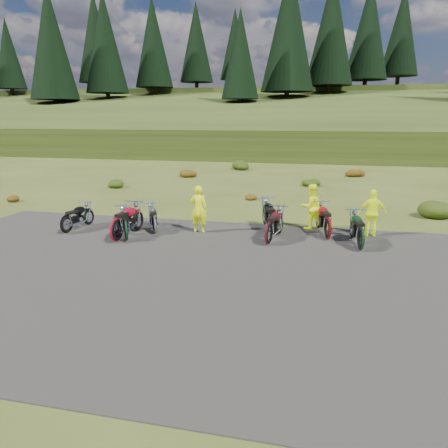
% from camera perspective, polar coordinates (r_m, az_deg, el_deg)
% --- Properties ---
extents(ground, '(300.00, 300.00, 0.00)m').
position_cam_1_polar(ground, '(14.04, -1.54, -3.72)').
color(ground, '#3D4D19').
rests_on(ground, ground).
extents(gravel_pad, '(20.00, 12.00, 0.04)m').
position_cam_1_polar(gravel_pad, '(12.23, -3.93, -6.48)').
color(gravel_pad, black).
rests_on(gravel_pad, ground).
extents(hill_slope, '(300.00, 45.97, 9.37)m').
position_cam_1_polar(hill_slope, '(63.18, 10.20, 9.85)').
color(hill_slope, '#2B3612').
rests_on(hill_slope, ground).
extents(hill_plateau, '(300.00, 90.00, 9.17)m').
position_cam_1_polar(hill_plateau, '(123.06, 11.83, 11.66)').
color(hill_plateau, '#2B3612').
rests_on(hill_plateau, ground).
extents(conifer_13, '(5.72, 5.72, 15.00)m').
position_cam_1_polar(conifer_13, '(98.51, -26.37, 19.34)').
color(conifer_13, black).
rests_on(conifer_13, ground).
extents(conifer_14, '(5.28, 5.28, 14.00)m').
position_cam_1_polar(conifer_14, '(99.96, -21.29, 20.11)').
color(conifer_14, black).
rests_on(conifer_14, ground).
extents(conifer_15, '(7.92, 7.92, 20.00)m').
position_cam_1_polar(conifer_15, '(102.51, -16.46, 22.33)').
color(conifer_15, black).
rests_on(conifer_15, ground).
extents(conifer_16, '(7.48, 7.48, 19.00)m').
position_cam_1_polar(conifer_16, '(77.52, -21.70, 21.19)').
color(conifer_16, black).
rests_on(conifer_16, ground).
extents(conifer_17, '(7.04, 7.04, 18.00)m').
position_cam_1_polar(conifer_17, '(79.72, -15.30, 21.92)').
color(conifer_17, black).
rests_on(conifer_17, ground).
extents(conifer_18, '(6.60, 6.60, 17.00)m').
position_cam_1_polar(conifer_18, '(82.74, -9.26, 22.39)').
color(conifer_18, black).
rests_on(conifer_18, ground).
extents(conifer_19, '(6.16, 6.16, 16.00)m').
position_cam_1_polar(conifer_19, '(86.50, -3.66, 22.62)').
color(conifer_19, black).
rests_on(conifer_19, ground).
extents(conifer_20, '(5.72, 5.72, 15.00)m').
position_cam_1_polar(conifer_20, '(90.84, 1.44, 22.41)').
color(conifer_20, black).
rests_on(conifer_20, ground).
extents(conifer_21, '(5.28, 5.28, 14.00)m').
position_cam_1_polar(conifer_21, '(64.69, 2.15, 21.30)').
color(conifer_21, black).
rests_on(conifer_21, ground).
extents(conifer_22, '(7.92, 7.92, 20.00)m').
position_cam_1_polar(conifer_22, '(70.36, 8.47, 24.04)').
color(conifer_22, black).
rests_on(conifer_22, ground).
extents(conifer_23, '(7.48, 7.48, 19.00)m').
position_cam_1_polar(conifer_23, '(76.10, 13.83, 23.56)').
color(conifer_23, black).
rests_on(conifer_23, ground).
extents(conifer_24, '(7.04, 7.04, 18.00)m').
position_cam_1_polar(conifer_24, '(82.32, 18.38, 23.00)').
color(conifer_24, black).
rests_on(conifer_24, ground).
extents(conifer_25, '(6.60, 6.60, 17.00)m').
position_cam_1_polar(conifer_25, '(88.88, 22.22, 22.30)').
color(conifer_25, black).
rests_on(conifer_25, ground).
extents(shrub_0, '(0.77, 0.77, 0.45)m').
position_cam_1_polar(shrub_0, '(24.75, -25.64, 3.19)').
color(shrub_0, '#65320C').
rests_on(shrub_0, ground).
extents(shrub_1, '(1.03, 1.03, 0.61)m').
position_cam_1_polar(shrub_1, '(27.57, -14.04, 5.28)').
color(shrub_1, '#26380E').
rests_on(shrub_1, ground).
extents(shrub_2, '(1.30, 1.30, 0.77)m').
position_cam_1_polar(shrub_2, '(31.31, -4.85, 6.78)').
color(shrub_2, '#65320C').
rests_on(shrub_2, ground).
extents(shrub_3, '(1.56, 1.56, 0.92)m').
position_cam_1_polar(shrub_3, '(35.68, 2.27, 7.82)').
color(shrub_3, '#26380E').
rests_on(shrub_3, ground).
extents(shrub_4, '(0.77, 0.77, 0.45)m').
position_cam_1_polar(shrub_4, '(22.82, 3.35, 3.74)').
color(shrub_4, '#65320C').
rests_on(shrub_4, ground).
extents(shrub_5, '(1.03, 1.03, 0.61)m').
position_cam_1_polar(shrub_5, '(27.74, 11.20, 5.48)').
color(shrub_5, '#26380E').
rests_on(shrub_5, ground).
extents(shrub_6, '(1.30, 1.30, 0.77)m').
position_cam_1_polar(shrub_6, '(33.03, 16.64, 6.62)').
color(shrub_6, '#65320C').
rests_on(shrub_6, ground).
extents(shrub_7, '(1.56, 1.56, 0.92)m').
position_cam_1_polar(shrub_7, '(20.97, 26.41, 2.04)').
color(shrub_7, '#26380E').
rests_on(shrub_7, ground).
extents(motorcycle_0, '(0.89, 2.01, 1.02)m').
position_cam_1_polar(motorcycle_0, '(17.25, -19.77, -1.19)').
color(motorcycle_0, black).
rests_on(motorcycle_0, ground).
extents(motorcycle_1, '(0.94, 2.37, 1.22)m').
position_cam_1_polar(motorcycle_1, '(15.60, -13.77, -2.31)').
color(motorcycle_1, maroon).
rests_on(motorcycle_1, ground).
extents(motorcycle_2, '(1.55, 2.11, 1.06)m').
position_cam_1_polar(motorcycle_2, '(15.65, -12.59, -2.19)').
color(motorcycle_2, black).
rests_on(motorcycle_2, ground).
extents(motorcycle_3, '(1.42, 1.96, 0.98)m').
position_cam_1_polar(motorcycle_3, '(16.40, -9.02, -1.29)').
color(motorcycle_3, '#B0B1B5').
rests_on(motorcycle_3, ground).
extents(motorcycle_4, '(1.04, 2.26, 1.14)m').
position_cam_1_polar(motorcycle_4, '(14.89, 5.83, -2.76)').
color(motorcycle_4, '#440B12').
rests_on(motorcycle_4, ground).
extents(motorcycle_5, '(1.45, 2.43, 1.21)m').
position_cam_1_polar(motorcycle_5, '(16.03, 6.34, -1.55)').
color(motorcycle_5, black).
rests_on(motorcycle_5, ground).
extents(motorcycle_6, '(1.24, 2.34, 1.17)m').
position_cam_1_polar(motorcycle_6, '(15.87, 13.33, -2.02)').
color(motorcycle_6, maroon).
rests_on(motorcycle_6, ground).
extents(motorcycle_7, '(0.99, 2.23, 1.13)m').
position_cam_1_polar(motorcycle_7, '(14.86, 17.33, -3.37)').
color(motorcycle_7, black).
rests_on(motorcycle_7, ground).
extents(person_middle, '(0.65, 0.43, 1.76)m').
position_cam_1_polar(person_middle, '(16.17, -3.32, 1.86)').
color(person_middle, '#E4F70D').
rests_on(person_middle, ground).
extents(person_right_a, '(1.06, 1.01, 1.73)m').
position_cam_1_polar(person_right_a, '(17.02, 11.28, 2.17)').
color(person_right_a, '#E4F70D').
rests_on(person_right_a, ground).
extents(person_right_b, '(1.03, 0.50, 1.70)m').
position_cam_1_polar(person_right_b, '(16.53, 18.82, 1.28)').
color(person_right_b, '#E4F70D').
rests_on(person_right_b, ground).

